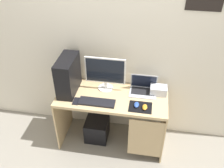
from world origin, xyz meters
TOP-DOWN VIEW (x-y plane):
  - ground_plane at (0.00, 0.00)m, footprint 8.00×8.00m
  - wall_back at (0.00, 0.33)m, footprint 4.00×0.05m
  - desk at (0.02, -0.01)m, footprint 1.32×0.58m
  - pc_tower at (-0.53, 0.03)m, footprint 0.19×0.43m
  - monitor at (-0.10, 0.13)m, footprint 0.49×0.19m
  - laptop at (0.36, 0.15)m, footprint 0.32×0.23m
  - projector at (0.54, 0.14)m, footprint 0.20×0.14m
  - keyboard at (-0.15, -0.15)m, footprint 0.42×0.14m
  - mousepad at (0.35, -0.14)m, footprint 0.26×0.20m
  - mouse_left at (0.30, -0.13)m, footprint 0.06×0.10m
  - mouse_right at (0.40, -0.16)m, footprint 0.06×0.10m
  - cell_phone at (-0.39, -0.17)m, footprint 0.07×0.13m
  - subwoofer at (-0.21, 0.01)m, footprint 0.30×0.30m

SIDE VIEW (x-z plane):
  - ground_plane at x=0.00m, z-range 0.00..0.00m
  - subwoofer at x=-0.21m, z-range 0.00..0.30m
  - desk at x=0.02m, z-range 0.22..0.97m
  - mousepad at x=0.35m, z-range 0.76..0.76m
  - cell_phone at x=-0.39m, z-range 0.76..0.77m
  - keyboard at x=-0.15m, z-range 0.76..0.78m
  - mouse_left at x=0.30m, z-range 0.76..0.79m
  - mouse_right at x=0.40m, z-range 0.76..0.79m
  - laptop at x=0.36m, z-range 0.69..0.91m
  - projector at x=0.54m, z-range 0.76..0.86m
  - pc_tower at x=-0.53m, z-range 0.76..1.20m
  - monitor at x=-0.10m, z-range 0.77..1.21m
  - wall_back at x=0.00m, z-range 0.00..2.60m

